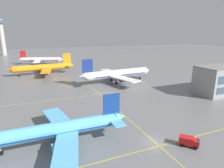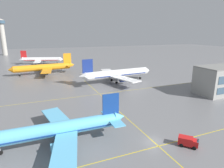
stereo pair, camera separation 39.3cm
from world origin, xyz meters
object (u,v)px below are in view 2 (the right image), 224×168
at_px(service_truck_red_van, 188,141).
at_px(airliner_far_left_stand, 41,60).
at_px(airliner_front_gate, 58,129).
at_px(airliner_second_row, 117,74).
at_px(control_tower, 2,34).
at_px(airliner_third_row, 44,67).

bearing_deg(service_truck_red_van, airliner_far_left_stand, 100.06).
bearing_deg(airliner_front_gate, service_truck_red_van, -25.02).
height_order(airliner_far_left_stand, service_truck_red_van, airliner_far_left_stand).
bearing_deg(service_truck_red_van, airliner_second_row, 81.61).
height_order(airliner_second_row, control_tower, control_tower).
relative_size(airliner_front_gate, airliner_far_left_stand, 0.98).
xyz_separation_m(airliner_front_gate, airliner_second_row, (34.28, 45.51, 0.76)).
bearing_deg(control_tower, airliner_far_left_stand, -67.71).
xyz_separation_m(airliner_third_row, airliner_far_left_stand, (0.47, 40.81, -0.37)).
xyz_separation_m(airliner_second_row, airliner_third_row, (-32.48, 34.34, -0.22)).
xyz_separation_m(airliner_second_row, airliner_far_left_stand, (-32.02, 75.15, -0.60)).
bearing_deg(airliner_front_gate, airliner_second_row, 53.02).
height_order(service_truck_red_van, control_tower, control_tower).
distance_m(airliner_third_row, control_tower, 128.87).
height_order(airliner_third_row, service_truck_red_van, airliner_third_row).
distance_m(service_truck_red_van, control_tower, 223.53).
distance_m(airliner_third_row, service_truck_red_van, 95.01).
height_order(airliner_front_gate, airliner_third_row, airliner_third_row).
relative_size(airliner_third_row, service_truck_red_van, 8.87).
height_order(airliner_second_row, airliner_far_left_stand, airliner_second_row).
bearing_deg(service_truck_red_van, control_tower, 104.92).
bearing_deg(airliner_second_row, service_truck_red_van, -98.39).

